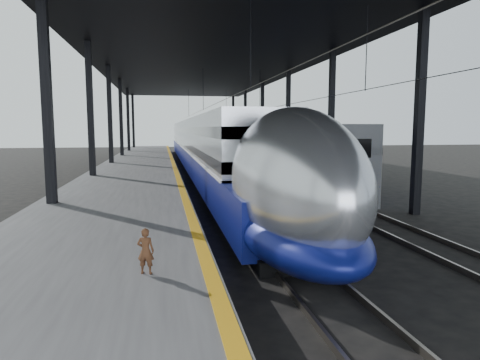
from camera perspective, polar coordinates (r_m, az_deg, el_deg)
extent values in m
plane|color=black|center=(12.98, -2.88, -10.40)|extent=(160.00, 160.00, 0.00)
cube|color=#4C4C4F|center=(32.52, -13.66, 0.77)|extent=(6.00, 80.00, 1.00)
cube|color=gold|center=(32.43, -8.74, 1.76)|extent=(0.30, 80.00, 0.01)
cube|color=slate|center=(32.64, -5.23, 0.21)|extent=(0.08, 80.00, 0.16)
cube|color=slate|center=(32.79, -2.73, 0.27)|extent=(0.08, 80.00, 0.16)
cube|color=slate|center=(33.45, 3.33, 0.39)|extent=(0.08, 80.00, 0.16)
cube|color=slate|center=(33.82, 5.70, 0.44)|extent=(0.08, 80.00, 0.16)
cube|color=black|center=(17.81, -24.29, 8.37)|extent=(0.35, 0.35, 9.00)
cube|color=black|center=(20.61, 22.80, 8.15)|extent=(0.35, 0.35, 9.00)
cube|color=black|center=(27.62, -19.30, 7.84)|extent=(0.35, 0.35, 9.00)
cube|color=black|center=(29.50, 12.06, 7.99)|extent=(0.35, 0.35, 9.00)
cube|color=black|center=(37.53, -16.94, 7.57)|extent=(0.35, 0.35, 9.00)
cube|color=black|center=(38.94, 6.41, 7.79)|extent=(0.35, 0.35, 9.00)
cube|color=black|center=(47.48, -15.57, 7.41)|extent=(0.35, 0.35, 9.00)
cube|color=black|center=(48.60, 2.99, 7.64)|extent=(0.35, 0.35, 9.00)
cube|color=black|center=(57.45, -14.67, 7.30)|extent=(0.35, 0.35, 9.00)
cube|color=black|center=(58.38, 0.71, 7.52)|extent=(0.35, 0.35, 9.00)
cube|color=black|center=(67.42, -14.04, 7.23)|extent=(0.35, 0.35, 9.00)
cube|color=black|center=(68.22, -0.92, 7.42)|extent=(0.35, 0.35, 9.00)
cube|color=black|center=(32.92, -4.30, 16.30)|extent=(18.00, 75.00, 0.45)
cylinder|color=slate|center=(32.53, -4.06, 9.77)|extent=(0.03, 74.00, 0.03)
cylinder|color=slate|center=(33.45, 4.61, 9.68)|extent=(0.03, 74.00, 0.03)
cube|color=silver|center=(43.35, -5.62, 5.01)|extent=(3.11, 57.00, 4.29)
cube|color=navy|center=(41.92, -5.42, 3.12)|extent=(3.19, 62.00, 1.66)
cube|color=silver|center=(43.37, -5.61, 4.38)|extent=(3.22, 57.00, 0.11)
cube|color=black|center=(43.33, -5.63, 6.64)|extent=(3.15, 57.00, 0.45)
cube|color=black|center=(43.35, -5.62, 5.01)|extent=(3.15, 57.00, 0.45)
ellipsoid|color=silver|center=(12.31, 6.69, -0.38)|extent=(3.11, 8.40, 4.29)
ellipsoid|color=navy|center=(12.53, 6.61, -5.99)|extent=(3.19, 8.40, 1.82)
ellipsoid|color=black|center=(9.79, 11.22, 2.71)|extent=(1.61, 2.20, 0.96)
cube|color=black|center=(12.75, 6.56, -9.81)|extent=(2.36, 2.60, 0.40)
cube|color=black|center=(34.06, -4.24, 0.71)|extent=(2.36, 2.60, 0.40)
cube|color=navy|center=(28.67, 7.12, 3.26)|extent=(2.90, 18.00, 3.93)
cube|color=gray|center=(20.83, 14.06, 1.76)|extent=(2.95, 1.20, 3.98)
cube|color=black|center=(20.21, 14.85, 4.09)|extent=(1.76, 0.06, 0.88)
cube|color=maroon|center=(20.32, 14.74, 0.30)|extent=(1.24, 0.06, 0.57)
cube|color=gray|center=(47.12, 0.16, 4.71)|extent=(2.90, 18.00, 3.93)
cube|color=gray|center=(65.88, -2.87, 5.32)|extent=(2.90, 18.00, 3.93)
cube|color=black|center=(23.25, 11.48, -2.34)|extent=(2.28, 2.40, 0.36)
cube|color=black|center=(44.29, 0.87, 2.12)|extent=(2.28, 2.40, 0.36)
imported|color=#4F2E1A|center=(8.71, -12.47, -9.23)|extent=(0.38, 0.30, 0.92)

